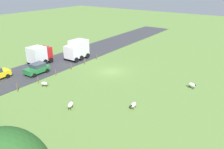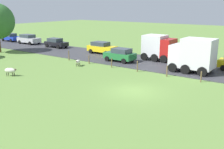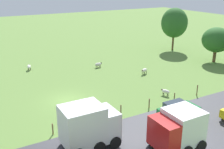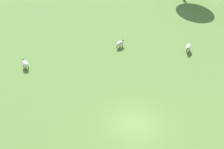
{
  "view_description": "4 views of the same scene",
  "coord_description": "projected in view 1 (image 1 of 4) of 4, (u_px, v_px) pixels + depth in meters",
  "views": [
    {
      "loc": [
        -20.82,
        29.27,
        13.84
      ],
      "look_at": [
        -3.33,
        4.51,
        1.71
      ],
      "focal_mm": 37.54,
      "sensor_mm": 36.0,
      "label": 1
    },
    {
      "loc": [
        -18.06,
        -10.91,
        6.87
      ],
      "look_at": [
        -0.5,
        1.91,
        1.23
      ],
      "focal_mm": 42.89,
      "sensor_mm": 36.0,
      "label": 2
    },
    {
      "loc": [
        26.01,
        -9.08,
        12.51
      ],
      "look_at": [
        -0.59,
        5.92,
        1.84
      ],
      "focal_mm": 43.41,
      "sensor_mm": 36.0,
      "label": 3
    },
    {
      "loc": [
        11.3,
        -14.47,
        16.61
      ],
      "look_at": [
        -4.21,
        1.94,
        1.71
      ],
      "focal_mm": 51.02,
      "sensor_mm": 36.0,
      "label": 4
    }
  ],
  "objects": [
    {
      "name": "car_3",
      "position": [
        78.0,
        48.0,
        48.85
      ],
      "size": [
        1.93,
        4.17,
        1.67
      ],
      "color": "yellow",
      "rests_on": "road_strip"
    },
    {
      "name": "truck_0",
      "position": [
        39.0,
        54.0,
        41.46
      ],
      "size": [
        2.83,
        3.81,
        3.15
      ],
      "color": "#B21919",
      "rests_on": "road_strip"
    },
    {
      "name": "fence_post_1",
      "position": [
        85.0,
        61.0,
        41.56
      ],
      "size": [
        0.12,
        0.12,
        1.1
      ],
      "primitive_type": "cylinder",
      "color": "brown",
      "rests_on": "ground_plane"
    },
    {
      "name": "fence_post_4",
      "position": [
        38.0,
        80.0,
        33.85
      ],
      "size": [
        0.12,
        0.12,
        1.0
      ],
      "primitive_type": "cylinder",
      "color": "brown",
      "rests_on": "ground_plane"
    },
    {
      "name": "sheep_2",
      "position": [
        71.0,
        104.0,
        27.07
      ],
      "size": [
        0.96,
        1.32,
        0.82
      ],
      "color": "silver",
      "rests_on": "ground_plane"
    },
    {
      "name": "sheep_1",
      "position": [
        45.0,
        83.0,
        32.77
      ],
      "size": [
        1.13,
        0.82,
        0.73
      ],
      "color": "silver",
      "rests_on": "ground_plane"
    },
    {
      "name": "ground_plane",
      "position": [
        111.0,
        71.0,
        38.49
      ],
      "size": [
        160.0,
        160.0,
        0.0
      ],
      "primitive_type": "plane",
      "color": "olive"
    },
    {
      "name": "sheep_0",
      "position": [
        133.0,
        105.0,
        27.17
      ],
      "size": [
        0.67,
        1.24,
        0.75
      ],
      "color": "beige",
      "rests_on": "ground_plane"
    },
    {
      "name": "fence_post_3",
      "position": [
        56.0,
        73.0,
        36.42
      ],
      "size": [
        0.12,
        0.12,
        1.07
      ],
      "primitive_type": "cylinder",
      "color": "brown",
      "rests_on": "ground_plane"
    },
    {
      "name": "car_4",
      "position": [
        37.0,
        68.0,
        37.22
      ],
      "size": [
        2.14,
        3.85,
        1.64
      ],
      "color": "#237238",
      "rests_on": "road_strip"
    },
    {
      "name": "fence_post_5",
      "position": [
        17.0,
        87.0,
        31.23
      ],
      "size": [
        0.12,
        0.12,
        1.26
      ],
      "primitive_type": "cylinder",
      "color": "brown",
      "rests_on": "ground_plane"
    },
    {
      "name": "fence_post_0",
      "position": [
        97.0,
        57.0,
        44.16
      ],
      "size": [
        0.12,
        0.12,
        1.02
      ],
      "primitive_type": "cylinder",
      "color": "brown",
      "rests_on": "ground_plane"
    },
    {
      "name": "truck_1",
      "position": [
        77.0,
        49.0,
        43.84
      ],
      "size": [
        2.85,
        4.34,
        3.54
      ],
      "color": "white",
      "rests_on": "road_strip"
    },
    {
      "name": "fence_post_2",
      "position": [
        71.0,
        67.0,
        38.98
      ],
      "size": [
        0.12,
        0.12,
        1.17
      ],
      "primitive_type": "cylinder",
      "color": "brown",
      "rests_on": "ground_plane"
    },
    {
      "name": "road_strip",
      "position": [
        65.0,
        60.0,
        44.17
      ],
      "size": [
        8.0,
        80.0,
        0.06
      ],
      "primitive_type": "cube",
      "color": "#38383D",
      "rests_on": "ground_plane"
    },
    {
      "name": "sheep_3",
      "position": [
        192.0,
        85.0,
        32.25
      ],
      "size": [
        1.2,
        0.79,
        0.79
      ],
      "color": "white",
      "rests_on": "ground_plane"
    }
  ]
}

